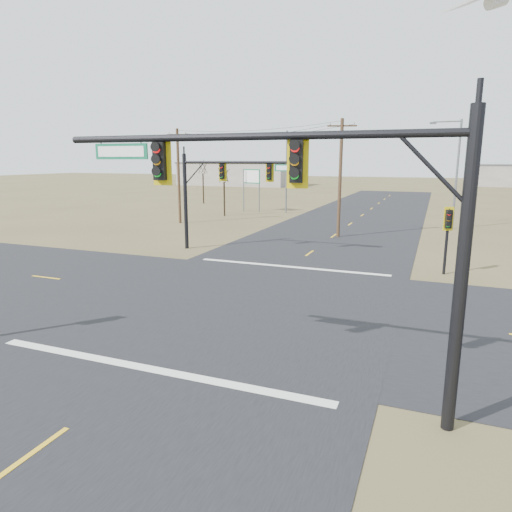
{
  "coord_description": "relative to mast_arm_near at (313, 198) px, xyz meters",
  "views": [
    {
      "loc": [
        8.05,
        -18.68,
        6.51
      ],
      "look_at": [
        0.28,
        1.0,
        2.02
      ],
      "focal_mm": 32.0,
      "sensor_mm": 36.0,
      "label": 1
    }
  ],
  "objects": [
    {
      "name": "pedestal_signal_ne",
      "position": [
        3.6,
        16.47,
        -2.66
      ],
      "size": [
        0.67,
        0.59,
        3.93
      ],
      "rotation": [
        0.0,
        0.0,
        0.41
      ],
      "color": "black",
      "rests_on": "ground"
    },
    {
      "name": "highway_sign",
      "position": [
        -18.84,
        42.25,
        -1.76
      ],
      "size": [
        2.67,
        1.09,
        5.31
      ],
      "rotation": [
        0.0,
        0.0,
        -0.37
      ],
      "color": "slate",
      "rests_on": "ground"
    },
    {
      "name": "road_ns",
      "position": [
        -5.16,
        7.5,
        -5.56
      ],
      "size": [
        14.0,
        160.0,
        0.02
      ],
      "primitive_type": "cube",
      "color": "black",
      "rests_on": "ground"
    },
    {
      "name": "stop_bar_near",
      "position": [
        -5.16,
        0.0,
        -5.54
      ],
      "size": [
        12.0,
        0.4,
        0.01
      ],
      "primitive_type": "cube",
      "color": "silver",
      "rests_on": "road_ns"
    },
    {
      "name": "streetlight_a",
      "position": [
        4.25,
        35.82,
        0.11
      ],
      "size": [
        2.83,
        0.38,
        10.11
      ],
      "rotation": [
        0.0,
        0.0,
        0.25
      ],
      "color": "slate",
      "rests_on": "ground"
    },
    {
      "name": "bare_tree_b",
      "position": [
        -29.71,
        49.86,
        -0.12
      ],
      "size": [
        3.25,
        3.25,
        6.82
      ],
      "rotation": [
        0.0,
        0.0,
        -0.25
      ],
      "color": "black",
      "rests_on": "ground"
    },
    {
      "name": "bare_tree_a",
      "position": [
        -20.14,
        37.04,
        -0.65
      ],
      "size": [
        2.83,
        2.83,
        6.21
      ],
      "rotation": [
        0.0,
        0.0,
        0.12
      ],
      "color": "black",
      "rests_on": "ground"
    },
    {
      "name": "streetlight_c",
      "position": [
        -14.12,
        42.5,
        -0.02
      ],
      "size": [
        2.77,
        0.4,
        9.88
      ],
      "rotation": [
        0.0,
        0.0,
        -0.3
      ],
      "color": "slate",
      "rests_on": "ground"
    },
    {
      "name": "stop_bar_far",
      "position": [
        -5.16,
        15.0,
        -5.54
      ],
      "size": [
        12.0,
        0.4,
        0.01
      ],
      "primitive_type": "cube",
      "color": "silver",
      "rests_on": "road_ns"
    },
    {
      "name": "road_ew",
      "position": [
        -5.16,
        7.5,
        -5.56
      ],
      "size": [
        160.0,
        14.0,
        0.02
      ],
      "primitive_type": "cube",
      "color": "black",
      "rests_on": "ground"
    },
    {
      "name": "ground",
      "position": [
        -5.16,
        7.5,
        -5.57
      ],
      "size": [
        320.0,
        320.0,
        0.0
      ],
      "primitive_type": "plane",
      "color": "brown",
      "rests_on": "ground"
    },
    {
      "name": "mast_arm_far",
      "position": [
        -11.17,
        18.01,
        -0.57
      ],
      "size": [
        8.84,
        0.57,
        6.91
      ],
      "rotation": [
        0.0,
        0.0,
        0.36
      ],
      "color": "black",
      "rests_on": "ground"
    },
    {
      "name": "warehouse_left",
      "position": [
        -45.16,
        97.5,
        -2.82
      ],
      "size": [
        28.0,
        14.0,
        5.5
      ],
      "primitive_type": "cube",
      "color": "#A39D91",
      "rests_on": "ground"
    },
    {
      "name": "utility_pole_far",
      "position": [
        -21.86,
        29.9,
        -0.61
      ],
      "size": [
        2.33,
        0.29,
        9.54
      ],
      "rotation": [
        0.0,
        0.0,
        0.07
      ],
      "color": "#4B3520",
      "rests_on": "ground"
    },
    {
      "name": "utility_pole_near",
      "position": [
        -4.72,
        27.16,
        -0.5
      ],
      "size": [
        2.34,
        0.71,
        9.78
      ],
      "rotation": [
        0.0,
        0.0,
        0.25
      ],
      "color": "#4B3520",
      "rests_on": "ground"
    },
    {
      "name": "mast_arm_near",
      "position": [
        0.0,
        0.0,
        0.0
      ],
      "size": [
        11.13,
        0.5,
        7.68
      ],
      "rotation": [
        0.0,
        0.0,
        0.2
      ],
      "color": "black",
      "rests_on": "ground"
    }
  ]
}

